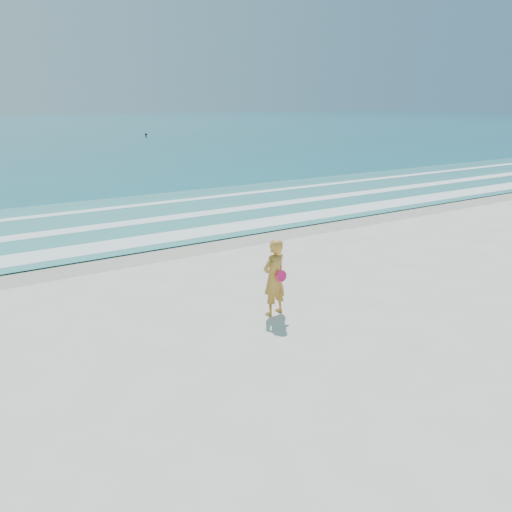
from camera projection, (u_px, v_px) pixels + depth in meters
ground at (336, 365)px, 9.49m from camera, size 400.00×400.00×0.00m
wet_sand at (158, 251)px, 16.74m from camera, size 400.00×2.40×0.00m
shallow at (112, 221)px, 20.75m from camera, size 400.00×10.00×0.01m
foam_near at (144, 240)px, 17.77m from camera, size 400.00×1.40×0.01m
foam_mid at (118, 224)px, 20.11m from camera, size 400.00×0.90×0.01m
foam_far at (96, 210)px, 22.76m from camera, size 400.00×0.60×0.01m
buoy at (146, 134)px, 72.10m from camera, size 0.35×0.35×0.35m
woman at (274, 278)px, 11.49m from camera, size 0.74×0.57×1.82m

